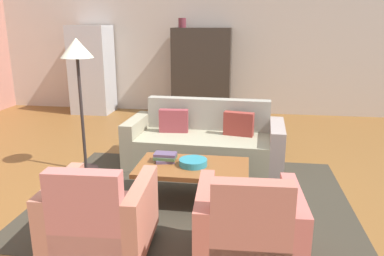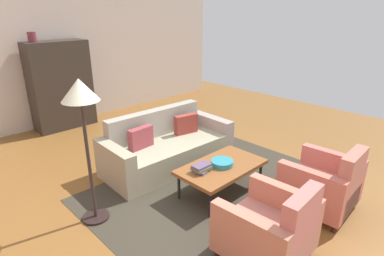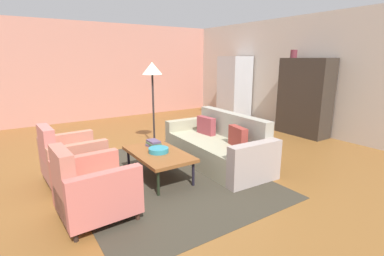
% 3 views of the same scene
% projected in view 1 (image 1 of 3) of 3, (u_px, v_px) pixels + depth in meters
% --- Properties ---
extents(ground_plane, '(10.91, 10.91, 0.00)m').
position_uv_depth(ground_plane, '(158.00, 194.00, 4.34)').
color(ground_plane, brown).
extents(wall_back, '(9.09, 0.12, 2.80)m').
position_uv_depth(wall_back, '(203.00, 47.00, 8.06)').
color(wall_back, beige).
rests_on(wall_back, ground).
extents(area_rug, '(3.40, 2.60, 0.01)m').
position_uv_depth(area_rug, '(193.00, 198.00, 4.23)').
color(area_rug, '#373227').
rests_on(area_rug, ground).
extents(couch, '(2.13, 0.98, 0.86)m').
position_uv_depth(couch, '(205.00, 143.00, 5.24)').
color(couch, '#9A977B').
rests_on(couch, ground).
extents(coffee_table, '(1.20, 0.70, 0.41)m').
position_uv_depth(coffee_table, '(193.00, 168.00, 4.08)').
color(coffee_table, black).
rests_on(coffee_table, ground).
extents(armchair_left, '(0.84, 0.84, 0.88)m').
position_uv_depth(armchair_left, '(99.00, 221.00, 3.07)').
color(armchair_left, '#3A1A12').
rests_on(armchair_left, ground).
extents(armchair_right, '(0.84, 0.84, 0.88)m').
position_uv_depth(armchair_right, '(248.00, 233.00, 2.90)').
color(armchair_right, '#3A1E16').
rests_on(armchair_right, ground).
extents(fruit_bowl, '(0.30, 0.30, 0.07)m').
position_uv_depth(fruit_bowl, '(193.00, 162.00, 4.06)').
color(fruit_bowl, teal).
rests_on(fruit_bowl, coffee_table).
extents(book_stack, '(0.24, 0.22, 0.10)m').
position_uv_depth(book_stack, '(165.00, 157.00, 4.18)').
color(book_stack, '#5C4B6D').
rests_on(book_stack, coffee_table).
extents(cabinet, '(1.20, 0.51, 1.80)m').
position_uv_depth(cabinet, '(202.00, 72.00, 7.86)').
color(cabinet, '#312922').
rests_on(cabinet, ground).
extents(vase_tall, '(0.16, 0.16, 0.19)m').
position_uv_depth(vase_tall, '(182.00, 23.00, 7.65)').
color(vase_tall, maroon).
rests_on(vase_tall, cabinet).
extents(refrigerator, '(0.80, 0.73, 1.85)m').
position_uv_depth(refrigerator, '(92.00, 70.00, 8.09)').
color(refrigerator, '#B7BABF').
rests_on(refrigerator, ground).
extents(floor_lamp, '(0.40, 0.40, 1.72)m').
position_uv_depth(floor_lamp, '(78.00, 61.00, 4.66)').
color(floor_lamp, black).
rests_on(floor_lamp, ground).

